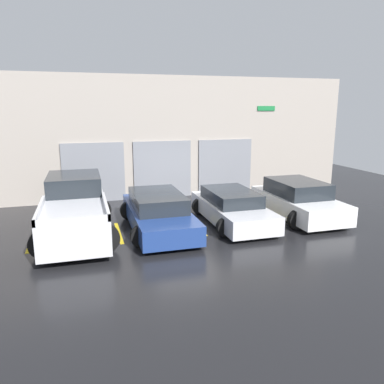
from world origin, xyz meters
name	(u,v)px	position (x,y,z in m)	size (l,w,h in m)	color
ground_plane	(184,214)	(0.00, 0.00, 0.00)	(28.00, 28.00, 0.00)	black
shophouse_building	(165,138)	(0.00, 3.29, 2.67)	(17.68, 0.68, 5.41)	#9E9389
pickup_truck	(75,209)	(-3.98, -1.33, 0.84)	(2.45, 5.06, 1.77)	silver
sedan_white	(298,200)	(3.98, -1.56, 0.64)	(2.29, 4.20, 1.37)	white
sedan_side	(232,207)	(1.33, -1.56, 0.56)	(2.12, 4.37, 1.17)	silver
van_right	(158,212)	(-1.33, -1.56, 0.59)	(2.25, 4.77, 1.23)	navy
parking_stripe_far_left	(32,241)	(-5.31, -1.59, 0.00)	(0.12, 2.20, 0.01)	gold
parking_stripe_left	(119,233)	(-2.65, -1.59, 0.00)	(0.12, 2.20, 0.01)	gold
parking_stripe_centre	(196,226)	(0.00, -1.59, 0.00)	(0.12, 2.20, 0.01)	gold
parking_stripe_right	(265,220)	(2.65, -1.59, 0.00)	(0.12, 2.20, 0.01)	gold
parking_stripe_far_right	(327,214)	(5.31, -1.59, 0.00)	(0.12, 2.20, 0.01)	gold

